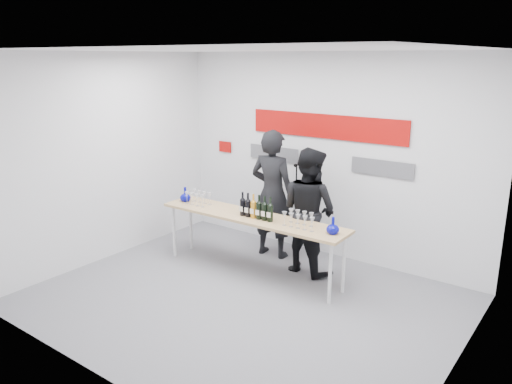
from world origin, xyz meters
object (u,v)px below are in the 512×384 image
Objects in this scene: presenter_right at (309,211)px; presenter_left at (272,194)px; mic_stand at (295,238)px; tasting_table at (252,220)px.

presenter_left is at bearing -0.80° from presenter_right.
presenter_right reaches higher than mic_stand.
tasting_table is 1.59× the size of presenter_right.
presenter_right reaches higher than tasting_table.
tasting_table is 0.69m from mic_stand.
presenter_right is 1.14× the size of mic_stand.
presenter_left reaches higher than presenter_right.
mic_stand is at bearing 45.81° from tasting_table.
mic_stand reaches higher than tasting_table.
presenter_left is 0.80m from mic_stand.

